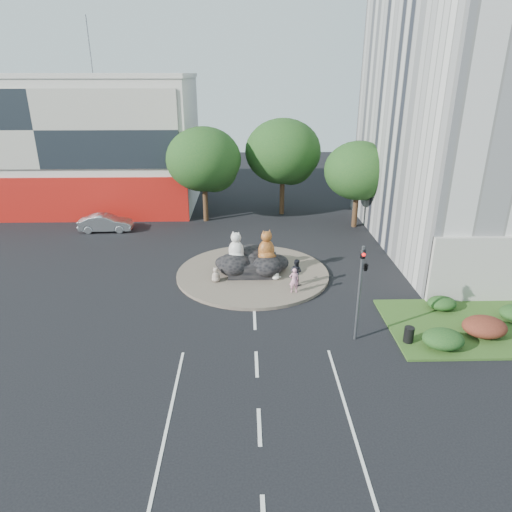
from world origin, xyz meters
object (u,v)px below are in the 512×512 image
Objects in this scene: cat_white at (236,246)px; litter_bin at (409,335)px; kitten_calico at (216,274)px; pedestrian_dark at (296,272)px; parked_car at (106,223)px; pedestrian_pink at (294,280)px; kitten_white at (276,273)px; cat_tabby at (266,245)px.

cat_white reaches higher than litter_bin.
litter_bin is (9.87, -7.10, -0.17)m from kitten_calico.
pedestrian_dark is 0.38× the size of parked_car.
pedestrian_pink is 7.47m from litter_bin.
pedestrian_pink is 1.12m from pedestrian_dark.
parked_car is (-9.85, 10.62, 0.03)m from kitten_calico.
parked_car reaches higher than litter_bin.
kitten_white is 0.57× the size of pedestrian_pink.
pedestrian_dark is at bearing -129.36° from parked_car.
cat_white is at bearing 135.45° from litter_bin.
kitten_calico is 5.05m from pedestrian_pink.
kitten_white is 9.50m from litter_bin.
pedestrian_dark is at bearing 126.78° from litter_bin.
kitten_white is 0.20× the size of parked_car.
pedestrian_dark is at bearing -104.52° from pedestrian_pink.
kitten_white is at bearing 5.29° from pedestrian_dark.
kitten_calico is at bearing -139.48° from parked_car.
parked_car is at bearing 1.09° from pedestrian_dark.
pedestrian_pink reaches higher than litter_bin.
kitten_white is at bearing -81.68° from cat_tabby.
cat_white is 2.46× the size of litter_bin.
parked_car reaches higher than kitten_calico.
cat_tabby reaches higher than litter_bin.
parked_car is (-11.13, 9.27, -1.36)m from cat_white.
cat_tabby reaches higher than kitten_calico.
cat_white is 4.74m from pedestrian_pink.
parked_car is (-14.61, 12.29, -0.26)m from pedestrian_pink.
pedestrian_pink is 0.93× the size of pedestrian_dark.
litter_bin is at bearing -20.86° from cat_white.
kitten_calico is 1.09× the size of kitten_white.
litter_bin is (8.59, -8.45, -1.56)m from cat_white.
parked_car is at bearing -42.71° from pedestrian_pink.
pedestrian_pink is (0.97, -1.87, 0.33)m from kitten_white.
pedestrian_pink is (1.52, -2.96, -1.15)m from cat_tabby.
cat_white reaches higher than kitten_white.
kitten_white is (0.55, -1.09, -1.48)m from cat_tabby.
kitten_calico is at bearing 144.25° from litter_bin.
cat_tabby is 3.77m from kitten_calico.
cat_tabby is 1.23× the size of pedestrian_dark.
cat_tabby is 0.47× the size of parked_car.
pedestrian_pink is at bearing 116.24° from pedestrian_dark.
parked_car is (-13.08, 9.33, -1.41)m from cat_tabby.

